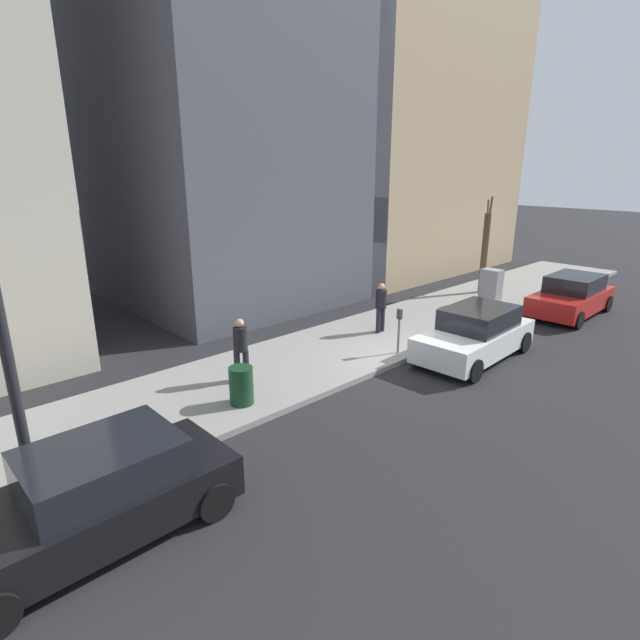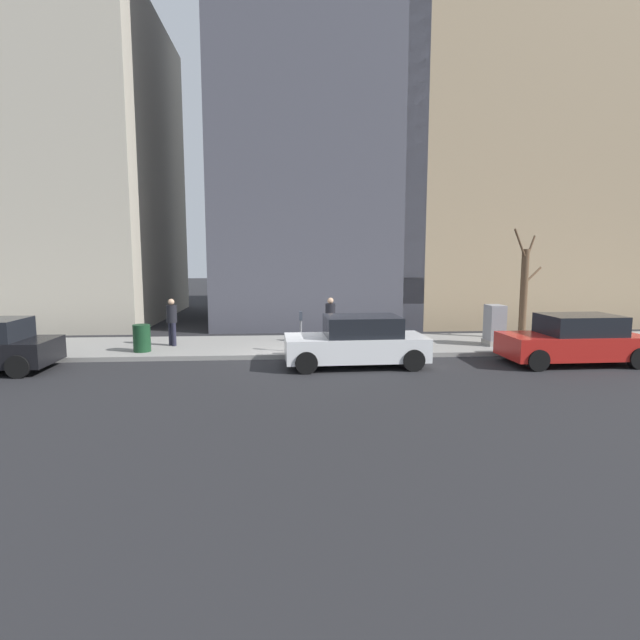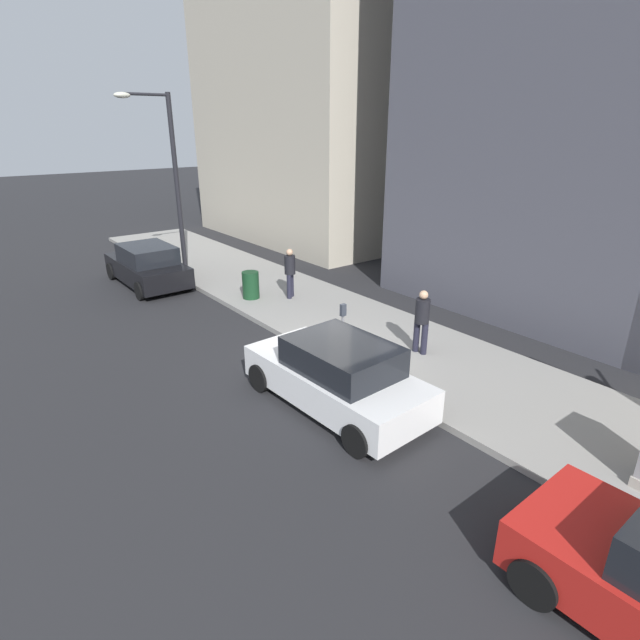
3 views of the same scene
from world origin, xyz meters
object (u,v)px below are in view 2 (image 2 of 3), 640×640
(parking_meter, at_px, (301,327))
(pedestrian_midblock, at_px, (172,319))
(trash_bin, at_px, (142,338))
(pedestrian_near_meter, at_px, (330,318))
(office_tower_left, at_px, (492,168))
(parked_car_white, at_px, (357,342))
(utility_box, at_px, (495,325))
(office_block_center, at_px, (311,90))
(office_tower_right, at_px, (45,169))
(parked_car_red, at_px, (574,340))
(bare_tree, at_px, (524,291))

(parking_meter, bearing_deg, pedestrian_midblock, 71.23)
(trash_bin, distance_m, pedestrian_near_meter, 6.50)
(parking_meter, relative_size, trash_bin, 1.50)
(parking_meter, distance_m, office_tower_left, 17.32)
(parked_car_white, height_order, utility_box, utility_box)
(parked_car_white, xyz_separation_m, trash_bin, (2.00, 6.90, -0.14))
(office_block_center, distance_m, office_tower_right, 14.15)
(office_tower_right, bearing_deg, parked_car_red, -121.05)
(utility_box, distance_m, pedestrian_near_meter, 5.85)
(pedestrian_midblock, bearing_deg, trash_bin, 107.93)
(bare_tree, bearing_deg, parked_car_red, 176.41)
(pedestrian_midblock, bearing_deg, parked_car_white, -153.72)
(bare_tree, relative_size, trash_bin, 4.62)
(parked_car_white, relative_size, trash_bin, 4.74)
(utility_box, xyz_separation_m, office_block_center, (8.85, 6.04, 10.62))
(bare_tree, xyz_separation_m, office_block_center, (7.55, 7.70, 9.50))
(parking_meter, distance_m, trash_bin, 5.29)
(bare_tree, distance_m, office_block_center, 14.37)
(parked_car_white, bearing_deg, pedestrian_midblock, 61.14)
(parking_meter, xyz_separation_m, pedestrian_near_meter, (1.63, -1.12, 0.11))
(utility_box, bearing_deg, pedestrian_midblock, 86.59)
(parked_car_red, bearing_deg, pedestrian_near_meter, 63.86)
(parked_car_white, height_order, pedestrian_near_meter, pedestrian_near_meter)
(office_tower_left, bearing_deg, parked_car_red, 168.75)
(bare_tree, bearing_deg, office_tower_right, 67.55)
(trash_bin, bearing_deg, office_block_center, -33.53)
(parked_car_red, relative_size, parked_car_white, 0.99)
(pedestrian_near_meter, height_order, office_block_center, office_block_center)
(trash_bin, xyz_separation_m, pedestrian_near_meter, (1.18, -6.38, 0.49))
(bare_tree, distance_m, pedestrian_midblock, 13.12)
(office_tower_right, bearing_deg, bare_tree, -112.45)
(trash_bin, height_order, pedestrian_midblock, pedestrian_midblock)
(bare_tree, height_order, office_tower_right, office_tower_right)
(parked_car_red, bearing_deg, pedestrian_midblock, 74.59)
(utility_box, height_order, office_tower_left, office_tower_left)
(pedestrian_midblock, xyz_separation_m, office_tower_right, (9.42, 8.21, 6.62))
(parked_car_red, height_order, parking_meter, parked_car_red)
(utility_box, relative_size, pedestrian_near_meter, 0.86)
(pedestrian_near_meter, bearing_deg, utility_box, -13.94)
(parking_meter, xyz_separation_m, office_tower_right, (10.95, 12.71, 6.73))
(parking_meter, height_order, office_block_center, office_block_center)
(office_tower_left, xyz_separation_m, office_tower_right, (-0.43, 23.64, -0.42))
(bare_tree, height_order, office_tower_left, office_tower_left)
(pedestrian_midblock, bearing_deg, office_tower_right, 3.99)
(trash_bin, xyz_separation_m, office_tower_left, (10.93, -16.19, 7.52))
(pedestrian_midblock, relative_size, office_block_center, 0.07)
(utility_box, relative_size, office_tower_right, 0.09)
(parked_car_red, xyz_separation_m, office_block_center, (11.42, 7.45, 10.74))
(parked_car_white, xyz_separation_m, parking_meter, (1.55, 1.64, 0.24))
(utility_box, relative_size, pedestrian_midblock, 0.86)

